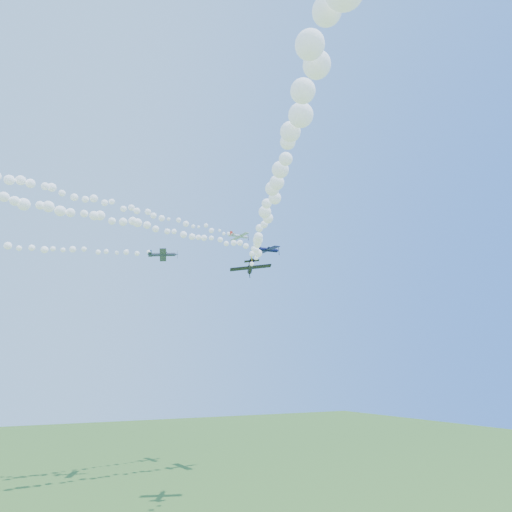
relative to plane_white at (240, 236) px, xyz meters
name	(u,v)px	position (x,y,z in m)	size (l,w,h in m)	color
ground	(244,481)	(-4.00, -12.02, -55.91)	(260.00, 260.00, 0.00)	#305B22
plane_white	(240,236)	(0.00, 0.00, 0.00)	(6.35, 6.72, 1.73)	silver
smoke_trail_white	(108,203)	(-34.70, -8.16, -0.32)	(65.78, 17.24, 2.74)	white
plane_navy	(267,250)	(2.77, -9.76, -5.91)	(8.09, 8.51, 2.20)	#0D103C
smoke_trail_navy	(107,218)	(-35.51, -14.88, -6.13)	(71.84, 12.15, 3.11)	white
plane_grey	(163,255)	(-21.63, -5.45, -9.25)	(6.80, 7.14, 1.89)	#343D4C
plane_black	(251,267)	(-11.18, -28.65, -16.09)	(7.67, 7.20, 2.94)	black
smoke_trail_black	(286,150)	(-27.89, -68.59, -16.32)	(33.38, 76.04, 2.99)	white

